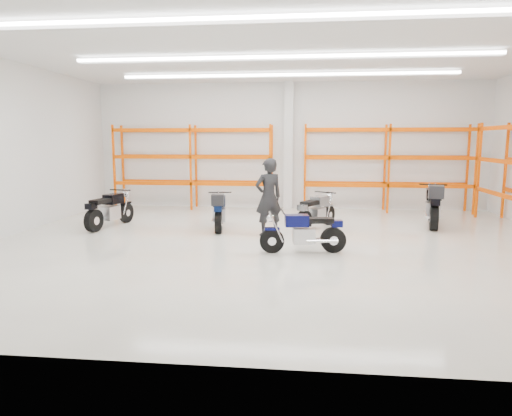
# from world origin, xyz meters

# --- Properties ---
(ground) EXTENTS (14.00, 14.00, 0.00)m
(ground) POSITION_xyz_m (0.00, 0.00, 0.00)
(ground) COLOR beige
(ground) RESTS_ON ground
(room_shell) EXTENTS (14.02, 12.02, 4.51)m
(room_shell) POSITION_xyz_m (0.00, 0.03, 3.28)
(room_shell) COLOR white
(room_shell) RESTS_ON ground
(motorcycle_main) EXTENTS (1.91, 0.63, 0.94)m
(motorcycle_main) POSITION_xyz_m (0.66, -0.75, 0.44)
(motorcycle_main) COLOR black
(motorcycle_main) RESTS_ON ground
(motorcycle_back_a) EXTENTS (0.83, 2.08, 1.03)m
(motorcycle_back_a) POSITION_xyz_m (-4.92, 1.58, 0.48)
(motorcycle_back_a) COLOR black
(motorcycle_back_a) RESTS_ON ground
(motorcycle_back_b) EXTENTS (0.71, 2.09, 1.07)m
(motorcycle_back_b) POSITION_xyz_m (-1.75, 1.62, 0.51)
(motorcycle_back_b) COLOR black
(motorcycle_back_b) RESTS_ON ground
(motorcycle_back_c) EXTENTS (1.13, 1.83, 1.00)m
(motorcycle_back_c) POSITION_xyz_m (0.90, 1.99, 0.47)
(motorcycle_back_c) COLOR black
(motorcycle_back_c) RESTS_ON ground
(motorcycle_back_d) EXTENTS (0.95, 2.45, 1.26)m
(motorcycle_back_d) POSITION_xyz_m (4.26, 2.72, 0.60)
(motorcycle_back_d) COLOR black
(motorcycle_back_d) RESTS_ON ground
(standing_man) EXTENTS (0.87, 0.78, 2.01)m
(standing_man) POSITION_xyz_m (-0.33, 1.01, 1.00)
(standing_man) COLOR black
(standing_man) RESTS_ON ground
(structural_column) EXTENTS (0.32, 0.32, 4.50)m
(structural_column) POSITION_xyz_m (0.00, 5.82, 2.25)
(structural_column) COLOR white
(structural_column) RESTS_ON ground
(pallet_racking_back_left) EXTENTS (5.67, 0.87, 3.00)m
(pallet_racking_back_left) POSITION_xyz_m (-3.40, 5.48, 1.79)
(pallet_racking_back_left) COLOR #F94600
(pallet_racking_back_left) RESTS_ON ground
(pallet_racking_back_right) EXTENTS (5.67, 0.87, 3.00)m
(pallet_racking_back_right) POSITION_xyz_m (3.40, 5.48, 1.79)
(pallet_racking_back_right) COLOR #F94600
(pallet_racking_back_right) RESTS_ON ground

